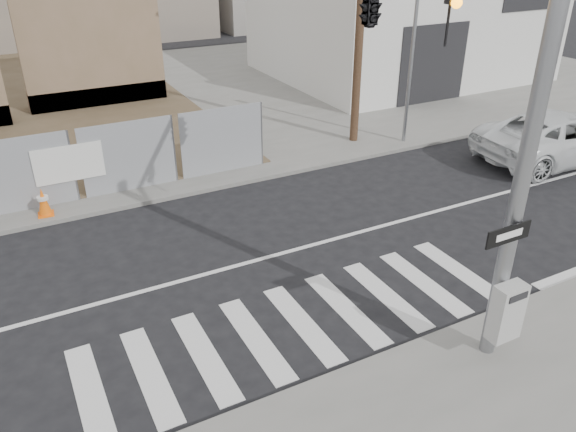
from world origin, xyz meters
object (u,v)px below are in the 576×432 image
signal_pole (415,56)px  auto_shop (399,23)px  suv (560,136)px  traffic_cone_d (43,202)px

signal_pole → auto_shop: (11.50, 15.01, -2.25)m
signal_pole → suv: (9.04, 3.16, -3.98)m
signal_pole → traffic_cone_d: 10.02m
signal_pole → auto_shop: bearing=52.5°
suv → traffic_cone_d: bearing=81.7°
signal_pole → traffic_cone_d: bearing=134.3°
suv → traffic_cone_d: suv is taller
signal_pole → traffic_cone_d: signal_pole is taller
suv → traffic_cone_d: 15.72m
signal_pole → suv: size_ratio=1.22×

